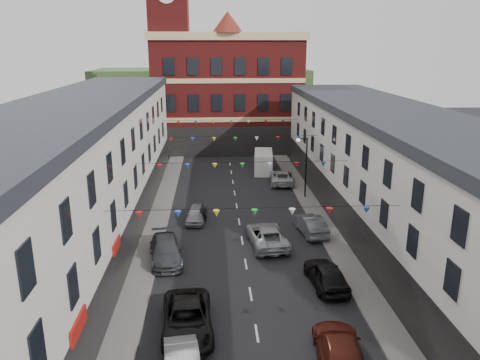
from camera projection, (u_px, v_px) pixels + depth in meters
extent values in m
plane|color=black|center=(246.00, 264.00, 31.98)|extent=(160.00, 160.00, 0.00)
cube|color=#605E5B|center=(148.00, 253.00, 33.48)|extent=(1.80, 64.00, 0.15)
cube|color=#605E5B|center=(338.00, 248.00, 34.27)|extent=(1.80, 64.00, 0.15)
cube|color=beige|center=(67.00, 193.00, 30.87)|extent=(8.00, 56.00, 10.00)
cube|color=black|center=(58.00, 112.00, 29.38)|extent=(8.40, 56.00, 0.70)
cube|color=black|center=(132.00, 239.00, 32.05)|extent=(0.12, 56.00, 3.20)
cube|color=silver|center=(415.00, 194.00, 32.36)|extent=(8.00, 56.00, 9.00)
cube|color=black|center=(422.00, 124.00, 31.01)|extent=(8.40, 56.00, 0.70)
cube|color=black|center=(354.00, 234.00, 32.94)|extent=(0.12, 56.00, 3.20)
cube|color=maroon|center=(227.00, 96.00, 66.33)|extent=(20.00, 12.00, 15.00)
cube|color=tan|center=(226.00, 37.00, 64.10)|extent=(20.60, 12.60, 1.00)
cone|color=maroon|center=(228.00, 22.00, 58.83)|extent=(4.00, 4.00, 2.60)
cube|color=maroon|center=(171.00, 64.00, 61.77)|extent=(5.00, 5.00, 24.00)
cube|color=#2F5226|center=(202.00, 96.00, 89.80)|extent=(40.00, 14.00, 10.00)
cylinder|color=black|center=(306.00, 168.00, 44.96)|extent=(0.14, 0.14, 6.00)
cylinder|color=black|center=(303.00, 139.00, 44.13)|extent=(0.90, 0.10, 0.10)
sphere|color=beige|center=(298.00, 140.00, 44.13)|extent=(0.36, 0.36, 0.36)
imported|color=black|center=(187.00, 319.00, 24.21)|extent=(2.92, 5.72, 1.55)
imported|color=#3C3D43|center=(166.00, 250.00, 32.31)|extent=(2.82, 5.46, 1.52)
imported|color=gray|center=(196.00, 214.00, 39.54)|extent=(1.93, 4.03, 1.33)
imported|color=#501910|center=(339.00, 350.00, 21.73)|extent=(2.72, 5.50, 1.54)
imported|color=black|center=(326.00, 275.00, 28.85)|extent=(2.27, 4.81, 1.59)
imported|color=#575B5F|center=(310.00, 224.00, 36.98)|extent=(2.17, 4.76, 1.51)
imported|color=#A7A8AC|center=(282.00, 177.00, 50.37)|extent=(2.88, 5.45, 1.46)
imported|color=#9C9FA3|center=(267.00, 235.00, 34.84)|extent=(3.11, 5.82, 1.55)
cube|color=silver|center=(263.00, 162.00, 55.02)|extent=(2.60, 5.53, 2.36)
imported|color=black|center=(203.00, 214.00, 38.90)|extent=(0.72, 0.52, 1.82)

